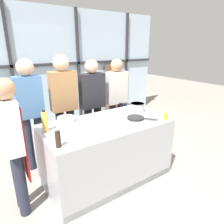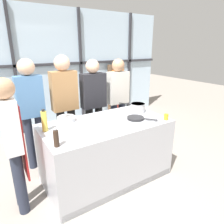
{
  "view_description": "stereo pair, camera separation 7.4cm",
  "coord_description": "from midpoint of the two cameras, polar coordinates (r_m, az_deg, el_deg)",
  "views": [
    {
      "loc": [
        -1.43,
        -2.24,
        1.95
      ],
      "look_at": [
        0.17,
        0.1,
        1.0
      ],
      "focal_mm": 32.0,
      "sensor_mm": 36.0,
      "label": 1
    },
    {
      "loc": [
        -1.37,
        -2.28,
        1.95
      ],
      "look_at": [
        0.17,
        0.1,
        1.0
      ],
      "focal_mm": 32.0,
      "sensor_mm": 36.0,
      "label": 2
    }
  ],
  "objects": [
    {
      "name": "ground_plane",
      "position": [
        3.3,
        -2.21,
        -17.82
      ],
      "size": [
        18.0,
        18.0,
        0.0
      ],
      "primitive_type": "plane",
      "color": "gray"
    },
    {
      "name": "spectator_far_right",
      "position": [
        3.97,
        0.79,
        4.4
      ],
      "size": [
        0.42,
        0.24,
        1.72
      ],
      "rotation": [
        0.0,
        0.0,
        3.14
      ],
      "color": "#232838",
      "rests_on": "ground_plane"
    },
    {
      "name": "saucepan",
      "position": [
        3.32,
        6.54,
        1.34
      ],
      "size": [
        0.31,
        0.39,
        0.15
      ],
      "color": "silver",
      "rests_on": "demo_island"
    },
    {
      "name": "frying_pan",
      "position": [
        3.0,
        6.18,
        -1.66
      ],
      "size": [
        0.33,
        0.39,
        0.04
      ],
      "color": "#232326",
      "rests_on": "demo_island"
    },
    {
      "name": "chef",
      "position": [
        2.51,
        -27.12,
        -7.22
      ],
      "size": [
        0.23,
        0.39,
        1.64
      ],
      "rotation": [
        0.0,
        0.0,
        -1.57
      ],
      "color": "#232838",
      "rests_on": "ground_plane"
    },
    {
      "name": "mixing_bowl",
      "position": [
        2.97,
        -13.6,
        -1.98
      ],
      "size": [
        0.26,
        0.26,
        0.07
      ],
      "color": "silver",
      "rests_on": "demo_island"
    },
    {
      "name": "spectator_center_left",
      "position": [
        3.46,
        -14.15,
        2.81
      ],
      "size": [
        0.43,
        0.25,
        1.82
      ],
      "rotation": [
        0.0,
        0.0,
        3.14
      ],
      "color": "black",
      "rests_on": "ground_plane"
    },
    {
      "name": "spectator_center_right",
      "position": [
        3.69,
        -6.15,
        3.14
      ],
      "size": [
        0.45,
        0.24,
        1.73
      ],
      "rotation": [
        0.0,
        0.0,
        3.14
      ],
      "color": "black",
      "rests_on": "ground_plane"
    },
    {
      "name": "juice_glass_near",
      "position": [
        3.07,
        14.45,
        -1.25
      ],
      "size": [
        0.06,
        0.06,
        0.09
      ],
      "primitive_type": "cylinder",
      "color": "orange",
      "rests_on": "demo_island"
    },
    {
      "name": "spectator_far_left",
      "position": [
        3.33,
        -22.92,
        1.13
      ],
      "size": [
        0.39,
        0.25,
        1.78
      ],
      "rotation": [
        0.0,
        0.0,
        3.14
      ],
      "color": "#232838",
      "rests_on": "ground_plane"
    },
    {
      "name": "pepper_grinder",
      "position": [
        2.24,
        -16.11,
        -7.34
      ],
      "size": [
        0.06,
        0.06,
        0.22
      ],
      "color": "#332319",
      "rests_on": "demo_island"
    },
    {
      "name": "back_window_wall",
      "position": [
        5.01,
        -18.28,
        11.25
      ],
      "size": [
        6.4,
        0.1,
        2.8
      ],
      "color": "silver",
      "rests_on": "ground_plane"
    },
    {
      "name": "bookshelf",
      "position": [
        5.7,
        0.06,
        6.07
      ],
      "size": [
        0.45,
        0.19,
        1.46
      ],
      "color": "brown",
      "rests_on": "ground_plane"
    },
    {
      "name": "oil_bottle",
      "position": [
        2.66,
        -19.42,
        -2.61
      ],
      "size": [
        0.07,
        0.07,
        0.29
      ],
      "color": "#E0CC4C",
      "rests_on": "demo_island"
    },
    {
      "name": "white_plate",
      "position": [
        2.61,
        -10.41,
        -5.38
      ],
      "size": [
        0.26,
        0.26,
        0.01
      ],
      "primitive_type": "cylinder",
      "color": "white",
      "rests_on": "demo_island"
    },
    {
      "name": "demo_island",
      "position": [
        3.05,
        -2.28,
        -10.97
      ],
      "size": [
        1.82,
        0.98,
        0.9
      ],
      "color": "#A8AAB2",
      "rests_on": "ground_plane"
    }
  ]
}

